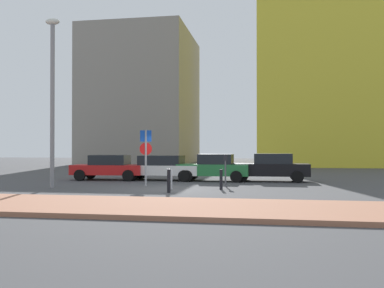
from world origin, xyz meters
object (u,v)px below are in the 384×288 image
at_px(parking_sign_post, 146,151).
at_px(traffic_bollard_mid, 171,180).
at_px(parked_car_white, 161,167).
at_px(parked_car_green, 214,167).
at_px(parking_meter, 225,166).
at_px(traffic_bollard_far, 221,179).
at_px(traffic_bollard_near, 169,181).
at_px(parked_car_red, 109,167).
at_px(street_lamp, 52,89).
at_px(parked_car_black, 270,167).

height_order(parking_sign_post, traffic_bollard_mid, parking_sign_post).
distance_m(parked_car_white, parked_car_green, 3.08).
relative_size(parking_meter, traffic_bollard_far, 1.68).
xyz_separation_m(parked_car_green, traffic_bollard_mid, (-1.35, -5.10, -0.34)).
xyz_separation_m(parked_car_green, traffic_bollard_far, (0.90, -4.86, -0.32)).
bearing_deg(traffic_bollard_near, parked_car_red, 128.22).
height_order(parking_sign_post, street_lamp, street_lamp).
bearing_deg(traffic_bollard_near, traffic_bollard_far, 40.69).
xyz_separation_m(parking_sign_post, street_lamp, (-4.08, -1.54, 2.88)).
bearing_deg(parked_car_black, street_lamp, -150.40).
distance_m(parked_car_white, street_lamp, 7.76).
xyz_separation_m(street_lamp, traffic_bollard_near, (5.84, -1.16, -4.11)).
xyz_separation_m(parked_car_red, traffic_bollard_mid, (4.82, -4.94, -0.32)).
bearing_deg(parked_car_red, parking_sign_post, -48.56).
bearing_deg(traffic_bollard_near, parked_car_white, 106.43).
height_order(traffic_bollard_near, traffic_bollard_mid, traffic_bollard_near).
height_order(street_lamp, traffic_bollard_mid, street_lamp).
distance_m(traffic_bollard_near, traffic_bollard_mid, 1.50).
relative_size(parked_car_red, traffic_bollard_near, 4.29).
xyz_separation_m(parked_car_white, parking_meter, (4.02, -3.35, 0.23)).
distance_m(parked_car_red, traffic_bollard_far, 8.49).
distance_m(parked_car_green, traffic_bollard_far, 4.96).
bearing_deg(parking_meter, parked_car_black, 58.49).
height_order(parked_car_red, parking_meter, parking_meter).
bearing_deg(parked_car_green, parked_car_red, -178.49).
bearing_deg(parked_car_white, parking_sign_post, -87.07).
bearing_deg(traffic_bollard_mid, street_lamp, -176.68).
xyz_separation_m(parked_car_white, traffic_bollard_near, (1.97, -6.67, -0.26)).
xyz_separation_m(parked_car_white, parked_car_green, (3.08, -0.09, 0.02)).
distance_m(parked_car_black, parking_sign_post, 7.37).
distance_m(parked_car_red, traffic_bollard_mid, 6.91).
bearing_deg(parked_car_white, traffic_bollard_near, -73.57).
bearing_deg(traffic_bollard_mid, parked_car_green, 75.17).
bearing_deg(parked_car_white, parked_car_black, 1.92).
relative_size(parked_car_red, parked_car_green, 1.05).
bearing_deg(traffic_bollard_far, street_lamp, -175.87).
height_order(parked_car_white, traffic_bollard_far, parked_car_white).
bearing_deg(parking_sign_post, parked_car_white, 92.93).
bearing_deg(traffic_bollard_mid, traffic_bollard_near, -80.75).
bearing_deg(parked_car_white, traffic_bollard_mid, -71.60).
xyz_separation_m(traffic_bollard_near, traffic_bollard_far, (2.01, 1.72, -0.04)).
relative_size(parking_meter, traffic_bollard_mid, 1.75).
relative_size(parked_car_green, street_lamp, 0.51).
height_order(parked_car_black, traffic_bollard_far, parked_car_black).
height_order(parking_sign_post, traffic_bollard_near, parking_sign_post).
bearing_deg(traffic_bollard_near, parking_sign_post, 123.24).
xyz_separation_m(parked_car_red, parked_car_green, (6.17, 0.16, 0.02)).
bearing_deg(parking_sign_post, traffic_bollard_far, -14.41).
relative_size(parked_car_white, parked_car_green, 1.14).
height_order(parking_meter, traffic_bollard_mid, parking_meter).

